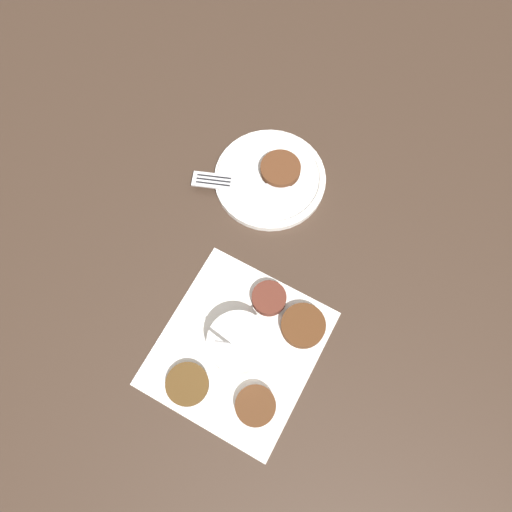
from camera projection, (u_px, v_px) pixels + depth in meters
name	position (u px, v px, depth m)	size (l,w,h in m)	color
ground_plane	(241.00, 343.00, 0.80)	(4.00, 4.00, 0.00)	#38281E
napkin	(240.00, 350.00, 0.80)	(0.29, 0.27, 0.00)	white
sauce_bowl	(240.00, 345.00, 0.77)	(0.10, 0.09, 0.10)	white
fritter_0	(187.00, 384.00, 0.77)	(0.07, 0.07, 0.01)	#4D3518
fritter_1	(303.00, 326.00, 0.80)	(0.07, 0.07, 0.02)	#4D2C16
fritter_2	(255.00, 406.00, 0.76)	(0.06, 0.06, 0.02)	#4D2D19
fritter_3	(269.00, 298.00, 0.81)	(0.06, 0.06, 0.02)	#53271D
serving_plate	(270.00, 178.00, 0.90)	(0.20, 0.20, 0.02)	white
fritter_on_plate	(280.00, 169.00, 0.88)	(0.07, 0.07, 0.01)	#512D19
fork	(236.00, 183.00, 0.88)	(0.11, 0.18, 0.00)	silver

